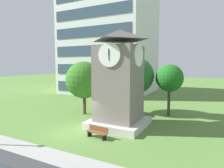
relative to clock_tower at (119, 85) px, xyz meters
The scene contains 8 objects.
ground_plane 5.42m from the clock_tower, 128.29° to the right, with size 160.00×160.00×0.00m, color #567F38.
kerb_strip 8.46m from the clock_tower, 108.56° to the right, with size 120.00×1.60×0.01m, color #9E9E99.
office_building 23.55m from the clock_tower, 119.58° to the left, with size 16.22×14.56×19.20m.
clock_tower is the anchor object (origin of this frame).
park_bench 4.73m from the clock_tower, 93.87° to the right, with size 1.85×0.71×0.88m.
tree_by_building 6.62m from the clock_tower, 59.79° to the left, with size 2.95×2.95×5.61m.
tree_streetside 5.37m from the clock_tower, 94.81° to the left, with size 4.28×4.28×6.45m.
tree_near_tower 5.70m from the clock_tower, 157.93° to the left, with size 4.11×4.11×5.94m.
Camera 1 is at (9.72, -12.54, 5.53)m, focal length 31.09 mm.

